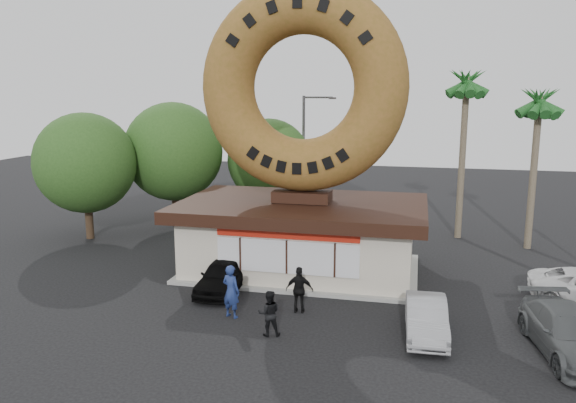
% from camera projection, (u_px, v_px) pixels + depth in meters
% --- Properties ---
extents(ground, '(90.00, 90.00, 0.00)m').
position_uv_depth(ground, '(268.00, 320.00, 20.61)').
color(ground, black).
rests_on(ground, ground).
extents(donut_shop, '(11.20, 7.20, 3.80)m').
position_uv_depth(donut_shop, '(302.00, 234.00, 25.98)').
color(donut_shop, beige).
rests_on(donut_shop, ground).
extents(giant_donut, '(9.23, 2.35, 9.23)m').
position_uv_depth(giant_donut, '(303.00, 88.00, 24.72)').
color(giant_donut, '#905C2A').
rests_on(giant_donut, donut_shop).
extents(tree_west, '(6.00, 6.00, 7.65)m').
position_uv_depth(tree_west, '(174.00, 152.00, 34.26)').
color(tree_west, '#473321').
rests_on(tree_west, ground).
extents(tree_mid, '(5.20, 5.20, 6.63)m').
position_uv_depth(tree_mid, '(269.00, 160.00, 35.06)').
color(tree_mid, '#473321').
rests_on(tree_mid, ground).
extents(tree_far, '(5.60, 5.60, 7.14)m').
position_uv_depth(tree_far, '(85.00, 163.00, 31.28)').
color(tree_far, '#473321').
rests_on(tree_far, ground).
extents(palm_near, '(2.60, 2.60, 9.75)m').
position_uv_depth(palm_near, '(466.00, 89.00, 30.68)').
color(palm_near, '#726651').
rests_on(palm_near, ground).
extents(palm_far, '(2.60, 2.60, 8.75)m').
position_uv_depth(palm_far, '(539.00, 107.00, 28.65)').
color(palm_far, '#726651').
rests_on(palm_far, ground).
extents(street_lamp, '(2.11, 0.20, 8.00)m').
position_uv_depth(street_lamp, '(306.00, 152.00, 35.44)').
color(street_lamp, '#59595E').
rests_on(street_lamp, ground).
extents(person_left, '(0.85, 0.70, 2.01)m').
position_uv_depth(person_left, '(231.00, 291.00, 20.70)').
color(person_left, navy).
rests_on(person_left, ground).
extents(person_center, '(0.93, 0.81, 1.61)m').
position_uv_depth(person_center, '(269.00, 313.00, 19.17)').
color(person_center, black).
rests_on(person_center, ground).
extents(person_right, '(1.08, 0.53, 1.79)m').
position_uv_depth(person_right, '(300.00, 290.00, 21.16)').
color(person_right, black).
rests_on(person_right, ground).
extents(car_black, '(1.68, 3.99, 1.35)m').
position_uv_depth(car_black, '(223.00, 276.00, 23.47)').
color(car_black, black).
rests_on(car_black, ground).
extents(car_silver, '(1.52, 3.91, 1.27)m').
position_uv_depth(car_silver, '(426.00, 318.00, 19.23)').
color(car_silver, '#A0A1A5').
rests_on(car_silver, ground).
extents(car_grey, '(2.77, 5.24, 1.45)m').
position_uv_depth(car_grey, '(569.00, 333.00, 17.79)').
color(car_grey, '#525657').
rests_on(car_grey, ground).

